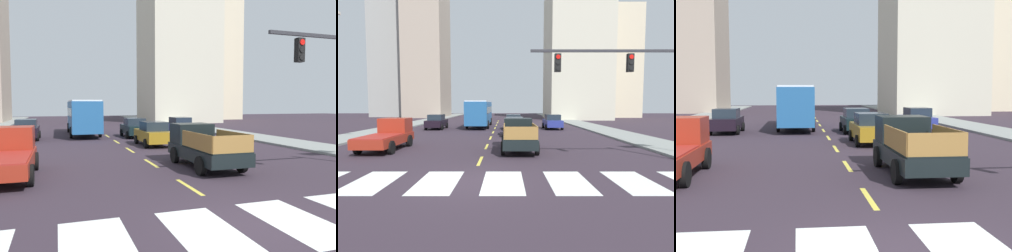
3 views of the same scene
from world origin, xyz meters
The scene contains 17 objects.
crosswalk_stripe_4 centered at (1.23, 0.00, 0.00)m, with size 1.52×3.29×0.01m, color silver.
lane_dash_0 centered at (0.00, 4.00, 0.00)m, with size 0.16×2.40×0.01m, color gold.
lane_dash_1 centered at (0.00, 9.00, 0.00)m, with size 0.16×2.40×0.01m, color gold.
lane_dash_2 centered at (0.00, 14.00, 0.00)m, with size 0.16×2.40×0.01m, color gold.
lane_dash_3 centered at (0.00, 19.00, 0.00)m, with size 0.16×2.40×0.01m, color gold.
lane_dash_4 centered at (0.00, 24.00, 0.00)m, with size 0.16×2.40×0.01m, color gold.
lane_dash_5 centered at (0.00, 29.00, 0.00)m, with size 0.16×2.40×0.01m, color gold.
lane_dash_6 centered at (0.00, 34.00, 0.00)m, with size 0.16×2.40×0.01m, color gold.
lane_dash_7 centered at (0.00, 39.00, 0.00)m, with size 0.16×2.40×0.01m, color gold.
pickup_stakebed centered at (2.14, 7.61, 0.94)m, with size 2.18×5.20×1.96m.
city_bus centered at (-2.02, 25.98, 1.95)m, with size 2.72×10.80×3.32m.
sedan_far centered at (2.18, 22.27, 0.86)m, with size 2.02×4.40×1.72m.
sedan_mid centered at (-6.81, 22.82, 0.86)m, with size 2.02×4.40×1.72m.
sedan_near_right centered at (6.80, 22.91, 0.86)m, with size 2.02×4.40×1.72m.
sedan_near_left centered at (2.11, 15.89, 0.86)m, with size 2.02×4.40×1.72m.
block_mid_left centered at (15.05, 45.78, 12.26)m, with size 11.32×11.69×24.52m, color beige.
block_mid_right centered at (24.87, 54.83, 12.01)m, with size 11.00×9.62×24.02m, color beige.
Camera 3 is at (-1.94, -7.24, 2.94)m, focal length 45.18 mm.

